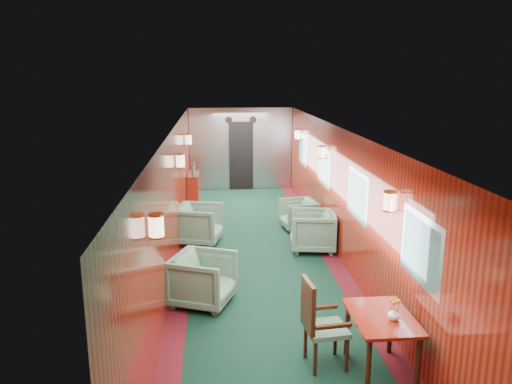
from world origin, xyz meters
TOP-DOWN VIEW (x-y plane):
  - room at (0.00, 0.00)m, footprint 12.00×12.10m
  - bulkhead at (0.00, 5.91)m, footprint 2.98×0.17m
  - windows_right at (1.49, 0.25)m, footprint 0.02×8.60m
  - wall_sconces at (0.00, 0.57)m, footprint 2.97×7.97m
  - dining_table at (1.06, -3.62)m, footprint 0.68×0.97m
  - side_chair at (0.38, -3.40)m, footprint 0.53×0.55m
  - credenza at (-1.34, 4.18)m, footprint 0.29×0.92m
  - flower_vase at (1.15, -3.72)m, footprint 0.17×0.17m
  - armchair_left_near at (-0.98, -1.66)m, footprint 1.09×1.08m
  - armchair_left_far at (-1.12, 1.10)m, footprint 1.04×1.02m
  - armchair_right_near at (1.09, 0.50)m, footprint 0.96×0.94m
  - armchair_right_far at (1.04, 1.85)m, footprint 0.83×0.82m

SIDE VIEW (x-z plane):
  - armchair_right_far at x=1.04m, z-range 0.00..0.66m
  - armchair_left_near at x=-0.98m, z-range 0.00..0.77m
  - armchair_right_near at x=1.09m, z-range 0.00..0.78m
  - armchair_left_far at x=-1.12m, z-range 0.00..0.79m
  - credenza at x=-1.34m, z-range -0.13..0.97m
  - side_chair at x=0.38m, z-range 0.05..1.12m
  - dining_table at x=1.06m, z-range 0.25..0.97m
  - flower_vase at x=1.15m, z-range 0.72..0.86m
  - bulkhead at x=0.00m, z-range -0.01..2.38m
  - windows_right at x=1.49m, z-range 1.05..1.85m
  - room at x=0.00m, z-range 0.43..2.83m
  - wall_sconces at x=0.00m, z-range 1.66..1.91m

